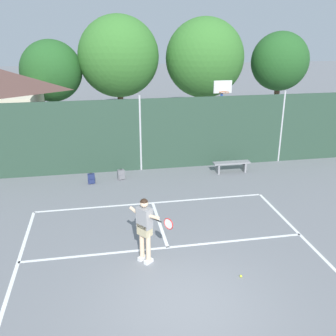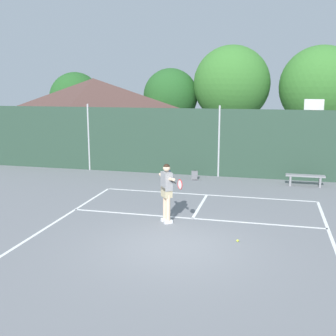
% 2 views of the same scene
% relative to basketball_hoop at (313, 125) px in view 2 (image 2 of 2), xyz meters
% --- Properties ---
extents(ground_plane, '(120.00, 120.00, 0.00)m').
position_rel_basketball_hoop_xyz_m(ground_plane, '(-4.24, -10.96, -2.31)').
color(ground_plane, slate).
extents(court_markings, '(8.30, 11.10, 0.01)m').
position_rel_basketball_hoop_xyz_m(court_markings, '(-4.24, -10.31, -2.31)').
color(court_markings, white).
rests_on(court_markings, ground).
extents(chainlink_fence, '(26.09, 0.09, 3.30)m').
position_rel_basketball_hoop_xyz_m(chainlink_fence, '(-4.24, -1.96, -0.73)').
color(chainlink_fence, '#284233').
rests_on(chainlink_fence, ground).
extents(basketball_hoop, '(0.90, 0.67, 3.55)m').
position_rel_basketball_hoop_xyz_m(basketball_hoop, '(0.00, 0.00, 0.00)').
color(basketball_hoop, '#284CB2').
rests_on(basketball_hoop, ground).
extents(clubhouse_building, '(7.55, 5.15, 4.61)m').
position_rel_basketball_hoop_xyz_m(clubhouse_building, '(-12.45, 2.68, 0.08)').
color(clubhouse_building, beige).
rests_on(clubhouse_building, ground).
extents(treeline_backdrop, '(25.25, 4.47, 6.71)m').
position_rel_basketball_hoop_xyz_m(treeline_backdrop, '(-3.30, 6.43, 1.60)').
color(treeline_backdrop, brown).
rests_on(treeline_backdrop, ground).
extents(tennis_player, '(1.00, 1.11, 1.85)m').
position_rel_basketball_hoop_xyz_m(tennis_player, '(-4.94, -9.05, -1.20)').
color(tennis_player, silver).
rests_on(tennis_player, ground).
extents(tennis_ball, '(0.07, 0.07, 0.07)m').
position_rel_basketball_hoop_xyz_m(tennis_ball, '(-2.67, -10.19, -2.28)').
color(tennis_ball, '#CCE033').
rests_on(tennis_ball, ground).
extents(backpack_navy, '(0.29, 0.25, 0.46)m').
position_rel_basketball_hoop_xyz_m(backpack_navy, '(-6.40, -3.18, -2.12)').
color(backpack_navy, navy).
rests_on(backpack_navy, ground).
extents(backpack_grey, '(0.31, 0.28, 0.46)m').
position_rel_basketball_hoop_xyz_m(backpack_grey, '(-5.19, -2.93, -2.12)').
color(backpack_grey, slate).
rests_on(backpack_grey, ground).
extents(courtside_bench, '(1.60, 0.36, 0.48)m').
position_rel_basketball_hoop_xyz_m(courtside_bench, '(-0.43, -3.01, -1.95)').
color(courtside_bench, gray).
rests_on(courtside_bench, ground).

